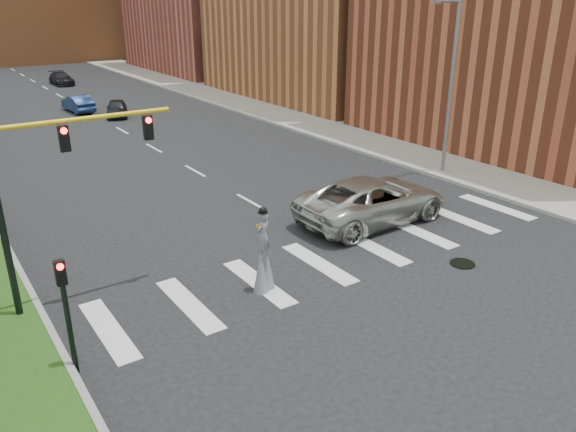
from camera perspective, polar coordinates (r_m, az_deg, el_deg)
The scene contains 11 objects.
ground_plane at distance 20.59m, azimuth 7.68°, elevation -4.92°, with size 160.00×160.00×0.00m, color black.
sidewalk_right at distance 46.84m, azimuth -1.30°, elevation 10.49°, with size 5.00×90.00×0.18m, color gray.
manhole at distance 21.40m, azimuth 17.31°, elevation -4.64°, with size 0.90×0.90×0.04m, color black.
streetlight at distance 30.82m, azimuth 16.15°, elevation 12.90°, with size 2.05×0.20×9.00m.
traffic_signal at distance 17.48m, azimuth -23.74°, elevation 3.19°, with size 5.30×0.23×6.20m.
secondary_signal at distance 15.05m, azimuth -21.61°, elevation -8.60°, with size 0.25×0.21×3.23m.
stilt_performer at distance 18.26m, azimuth -2.49°, elevation -4.40°, with size 0.82×0.63×2.94m.
suv_crossing at distance 24.20m, azimuth 8.61°, elevation 1.64°, with size 3.19×6.92×1.92m, color #A4A29B.
car_near at distance 47.47m, azimuth -17.00°, elevation 10.42°, with size 1.55×3.86×1.31m, color black.
car_mid at distance 50.43m, azimuth -20.57°, elevation 10.66°, with size 1.47×4.22×1.39m, color navy.
car_far at distance 66.78m, azimuth -22.04°, elevation 12.82°, with size 1.83×4.51×1.31m, color black.
Camera 1 is at (-12.56, -13.52, 9.14)m, focal length 35.00 mm.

